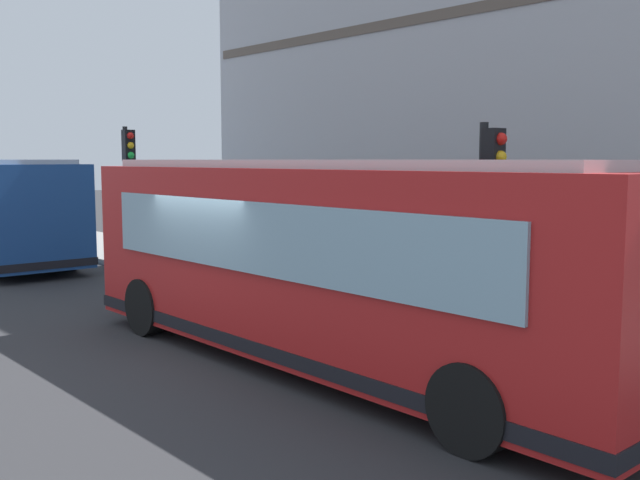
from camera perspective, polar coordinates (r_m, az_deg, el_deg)
The scene contains 11 objects.
ground at distance 11.99m, azimuth -6.23°, elevation -8.55°, with size 120.00×120.00×0.00m, color #2D2D30.
sidewalk_curb at distance 14.88m, azimuth 7.68°, elevation -5.34°, with size 3.57×40.00×0.15m, color gray.
building_corner at distance 18.95m, azimuth 18.33°, elevation 13.86°, with size 6.71×19.09×11.33m.
city_bus_nearside at distance 10.73m, azimuth 0.91°, elevation -1.80°, with size 2.66×10.06×3.07m.
traffic_light_near_corner at distance 11.93m, azimuth 13.14°, elevation 3.91°, with size 0.32×0.49×3.51m.
traffic_light_down_block at distance 21.94m, azimuth -14.83°, elevation 5.55°, with size 0.32×0.49×3.87m.
fire_hydrant at distance 13.33m, azimuth 22.80°, elevation -5.24°, with size 0.35×0.35×0.74m.
pedestrian_near_building_entrance at distance 21.26m, azimuth -9.43°, elevation 0.94°, with size 0.32×0.32×1.66m.
pedestrian_near_hydrant at distance 15.68m, azimuth 1.37°, elevation -0.92°, with size 0.32×0.32×1.64m.
pedestrian_by_light_pole at distance 13.04m, azimuth 10.90°, elevation -2.40°, with size 0.32×0.32×1.68m.
newspaper_vending_box at distance 18.65m, azimuth -4.89°, elevation -1.29°, with size 0.44×0.42×0.90m.
Camera 1 is at (-6.73, -9.43, 3.07)m, focal length 40.78 mm.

